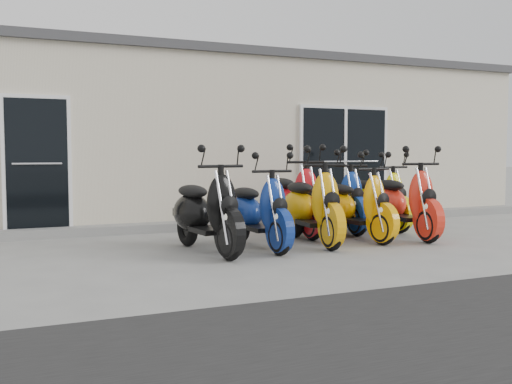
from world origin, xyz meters
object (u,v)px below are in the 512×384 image
Objects in this scene: scooter_front_black at (206,199)px; scooter_front_orange_b at (355,196)px; scooter_back_yellow at (378,190)px; scooter_front_blue at (258,200)px; scooter_back_red at (293,190)px; scooter_front_red at (404,192)px; scooter_back_blue at (338,190)px; scooter_front_orange_a at (311,195)px.

scooter_front_orange_b is at bearing -2.63° from scooter_front_black.
scooter_front_black is 1.07× the size of scooter_back_yellow.
scooter_back_red reaches higher than scooter_front_blue.
scooter_front_red reaches higher than scooter_back_blue.
scooter_front_black is 1.00× the size of scooter_front_orange_a.
scooter_back_red is 1.09× the size of scooter_back_yellow.
scooter_front_orange_a is (1.71, 0.14, -0.00)m from scooter_front_black.
scooter_back_yellow is (1.75, 0.09, -0.06)m from scooter_back_red.
scooter_front_red reaches higher than scooter_back_yellow.
scooter_back_red reaches higher than scooter_front_red.
scooter_front_orange_b is 0.96m from scooter_back_blue.
scooter_front_blue is at bearing -135.13° from scooter_back_red.
scooter_back_blue is (-0.64, 1.01, -0.03)m from scooter_front_red.
scooter_back_blue is (2.78, 1.15, -0.03)m from scooter_front_black.
scooter_back_red reaches higher than scooter_front_orange_a.
scooter_front_red is (0.88, -0.08, 0.04)m from scooter_front_orange_b.
scooter_back_yellow is at bearing 83.48° from scooter_front_red.
scooter_front_black is 2.17m from scooter_back_red.
scooter_front_orange_b is 1.09m from scooter_back_red.
scooter_back_red is 1.06× the size of scooter_back_blue.
scooter_front_orange_b is 0.94× the size of scooter_front_red.
scooter_front_blue is at bearing 178.93° from scooter_front_orange_b.
scooter_back_blue is at bearing 47.20° from scooter_front_orange_a.
scooter_front_orange_a reaches higher than scooter_front_orange_b.
scooter_front_orange_b is (1.74, 0.18, 0.00)m from scooter_front_blue.
scooter_front_orange_a is 1.06× the size of scooter_front_orange_b.
scooter_back_blue reaches higher than scooter_back_yellow.
scooter_back_blue is at bearing 127.40° from scooter_front_red.
scooter_front_orange_a is 0.83m from scooter_front_orange_b.
scooter_front_red is at bearing -5.33° from scooter_front_black.
scooter_back_red is at bearing 120.42° from scooter_front_orange_b.
scooter_back_blue is at bearing 68.31° from scooter_front_orange_b.
scooter_front_black is 3.42m from scooter_front_red.
scooter_back_yellow is at bearing 32.25° from scooter_front_orange_a.
scooter_front_blue is 2.62m from scooter_front_red.
scooter_front_red is at bearing 3.88° from scooter_front_orange_a.
scooter_back_blue reaches higher than scooter_front_blue.
scooter_front_orange_a is (0.92, 0.09, 0.05)m from scooter_front_blue.
scooter_front_blue is at bearing -160.41° from scooter_back_yellow.
scooter_front_orange_a is 2.18m from scooter_back_yellow.
scooter_front_black is at bearing -172.47° from scooter_front_red.
scooter_front_red is at bearing -55.43° from scooter_back_blue.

